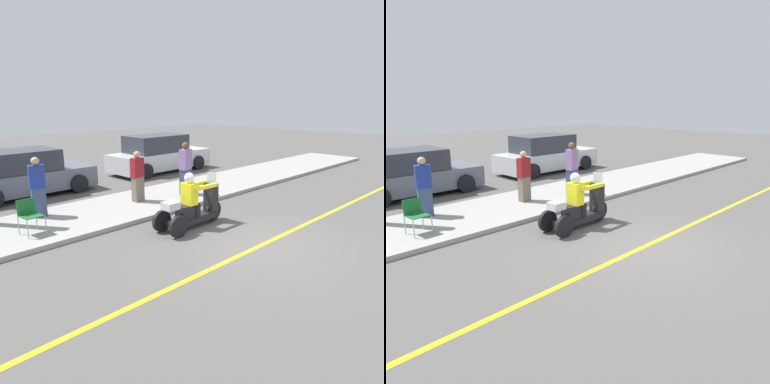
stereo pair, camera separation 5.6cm
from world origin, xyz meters
TOP-DOWN VIEW (x-y plane):
  - ground_plane at (0.00, 0.00)m, footprint 60.00×60.00m
  - lane_stripe at (-0.16, 0.00)m, footprint 24.00×0.12m
  - sidewalk_strip at (0.00, 4.60)m, footprint 28.00×2.80m
  - motorcycle_trike at (-0.16, 1.99)m, footprint 2.12×0.70m
  - spectator_end_of_line at (0.16, 4.65)m, footprint 0.39×0.25m
  - spectator_by_tree at (1.81, 4.23)m, footprint 0.46×0.34m
  - spectator_far_back at (-2.67, 5.30)m, footprint 0.43×0.32m
  - folding_chair_curbside at (-3.40, 4.16)m, footprint 0.49×0.49m
  - parked_car_lot_far at (-1.82, 8.34)m, footprint 4.39×2.07m
  - parked_car_lot_left at (4.25, 8.41)m, footprint 4.78×1.98m

SIDE VIEW (x-z plane):
  - ground_plane at x=0.00m, z-range 0.00..0.00m
  - lane_stripe at x=-0.16m, z-range 0.00..0.01m
  - sidewalk_strip at x=0.00m, z-range 0.00..0.12m
  - motorcycle_trike at x=-0.16m, z-range -0.20..1.24m
  - folding_chair_curbside at x=-3.40m, z-range 0.21..1.03m
  - parked_car_lot_far at x=-1.82m, z-range -0.05..1.52m
  - parked_car_lot_left at x=4.25m, z-range -0.06..1.61m
  - spectator_end_of_line at x=0.16m, z-range 0.09..1.66m
  - spectator_far_back at x=-2.67m, z-range 0.09..1.71m
  - spectator_by_tree at x=1.81m, z-range 0.09..1.82m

